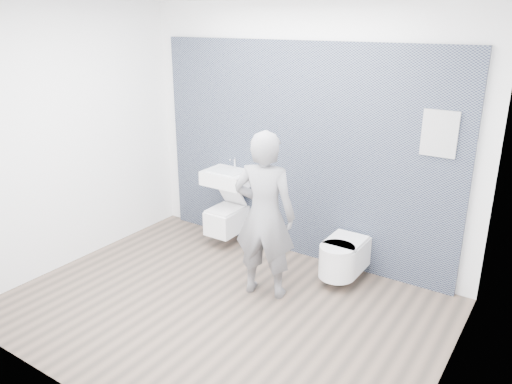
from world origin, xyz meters
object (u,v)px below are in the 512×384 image
Objects in this scene: visitor at (265,216)px; washbasin at (228,177)px; toilet_square at (227,218)px; toilet_rounded at (342,257)px.

washbasin is at bearing -51.30° from visitor.
visitor is at bearing -37.14° from washbasin.
visitor reaches higher than toilet_square.
visitor is (1.00, -0.76, -0.01)m from washbasin.
toilet_square is at bearing -90.00° from washbasin.
toilet_square is 1.55m from toilet_rounded.
toilet_square is at bearing -49.91° from visitor.
toilet_rounded is (1.55, -0.12, -0.56)m from washbasin.
washbasin is 1.26m from visitor.
toilet_square is (0.00, -0.04, -0.51)m from washbasin.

